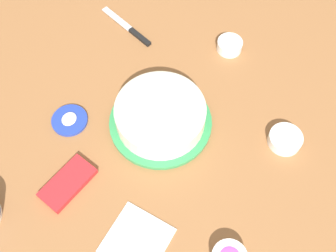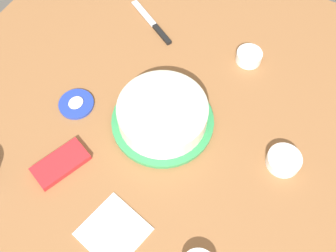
{
  "view_description": "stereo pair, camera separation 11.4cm",
  "coord_description": "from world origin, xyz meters",
  "px_view_note": "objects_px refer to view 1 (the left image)",
  "views": [
    {
      "loc": [
        -0.53,
        -0.15,
        1.03
      ],
      "look_at": [
        0.01,
        0.02,
        0.04
      ],
      "focal_mm": 42.7,
      "sensor_mm": 36.0,
      "label": 1
    },
    {
      "loc": [
        -0.49,
        -0.25,
        1.03
      ],
      "look_at": [
        0.01,
        0.02,
        0.04
      ],
      "focal_mm": 42.7,
      "sensor_mm": 36.0,
      "label": 2
    }
  ],
  "objects_px": {
    "sprinkle_bowl_green": "(285,139)",
    "candy_box_lower": "(68,183)",
    "spreading_knife": "(130,29)",
    "frosted_cake": "(160,115)",
    "paper_napkin": "(136,240)",
    "sprinkle_bowl_orange": "(230,45)",
    "frosting_tub_lid": "(70,120)"
  },
  "relations": [
    {
      "from": "spreading_knife",
      "to": "sprinkle_bowl_green",
      "type": "distance_m",
      "value": 0.63
    },
    {
      "from": "sprinkle_bowl_orange",
      "to": "paper_napkin",
      "type": "xyz_separation_m",
      "value": [
        -0.69,
        0.09,
        -0.02
      ]
    },
    {
      "from": "frosting_tub_lid",
      "to": "paper_napkin",
      "type": "bearing_deg",
      "value": -132.12
    },
    {
      "from": "sprinkle_bowl_orange",
      "to": "paper_napkin",
      "type": "bearing_deg",
      "value": 172.65
    },
    {
      "from": "frosted_cake",
      "to": "sprinkle_bowl_orange",
      "type": "height_order",
      "value": "frosted_cake"
    },
    {
      "from": "sprinkle_bowl_orange",
      "to": "frosting_tub_lid",
      "type": "bearing_deg",
      "value": 136.31
    },
    {
      "from": "frosted_cake",
      "to": "candy_box_lower",
      "type": "distance_m",
      "value": 0.32
    },
    {
      "from": "frosting_tub_lid",
      "to": "candy_box_lower",
      "type": "xyz_separation_m",
      "value": [
        -0.19,
        -0.08,
        0.0
      ]
    },
    {
      "from": "spreading_knife",
      "to": "candy_box_lower",
      "type": "height_order",
      "value": "candy_box_lower"
    },
    {
      "from": "sprinkle_bowl_green",
      "to": "candy_box_lower",
      "type": "relative_size",
      "value": 0.62
    },
    {
      "from": "frosted_cake",
      "to": "paper_napkin",
      "type": "relative_size",
      "value": 2.03
    },
    {
      "from": "paper_napkin",
      "to": "sprinkle_bowl_orange",
      "type": "bearing_deg",
      "value": -7.35
    },
    {
      "from": "sprinkle_bowl_green",
      "to": "paper_napkin",
      "type": "distance_m",
      "value": 0.5
    },
    {
      "from": "frosted_cake",
      "to": "paper_napkin",
      "type": "xyz_separation_m",
      "value": [
        -0.35,
        -0.04,
        -0.04
      ]
    },
    {
      "from": "sprinkle_bowl_green",
      "to": "candy_box_lower",
      "type": "distance_m",
      "value": 0.62
    },
    {
      "from": "sprinkle_bowl_orange",
      "to": "sprinkle_bowl_green",
      "type": "relative_size",
      "value": 0.86
    },
    {
      "from": "spreading_knife",
      "to": "frosted_cake",
      "type": "bearing_deg",
      "value": -146.95
    },
    {
      "from": "paper_napkin",
      "to": "candy_box_lower",
      "type": "bearing_deg",
      "value": 68.53
    },
    {
      "from": "spreading_knife",
      "to": "candy_box_lower",
      "type": "xyz_separation_m",
      "value": [
        -0.58,
        -0.03,
        0.0
      ]
    },
    {
      "from": "frosting_tub_lid",
      "to": "candy_box_lower",
      "type": "relative_size",
      "value": 0.7
    },
    {
      "from": "spreading_knife",
      "to": "sprinkle_bowl_green",
      "type": "relative_size",
      "value": 2.25
    },
    {
      "from": "frosting_tub_lid",
      "to": "paper_napkin",
      "type": "distance_m",
      "value": 0.41
    },
    {
      "from": "frosted_cake",
      "to": "sprinkle_bowl_orange",
      "type": "distance_m",
      "value": 0.37
    },
    {
      "from": "frosting_tub_lid",
      "to": "sprinkle_bowl_orange",
      "type": "xyz_separation_m",
      "value": [
        0.41,
        -0.39,
        0.01
      ]
    },
    {
      "from": "spreading_knife",
      "to": "sprinkle_bowl_green",
      "type": "bearing_deg",
      "value": -116.02
    },
    {
      "from": "frosted_cake",
      "to": "paper_napkin",
      "type": "bearing_deg",
      "value": -172.85
    },
    {
      "from": "frosting_tub_lid",
      "to": "paper_napkin",
      "type": "relative_size",
      "value": 0.72
    },
    {
      "from": "sprinkle_bowl_orange",
      "to": "candy_box_lower",
      "type": "relative_size",
      "value": 0.54
    },
    {
      "from": "spreading_knife",
      "to": "paper_napkin",
      "type": "height_order",
      "value": "spreading_knife"
    },
    {
      "from": "sprinkle_bowl_orange",
      "to": "paper_napkin",
      "type": "distance_m",
      "value": 0.69
    },
    {
      "from": "candy_box_lower",
      "to": "frosted_cake",
      "type": "bearing_deg",
      "value": -13.81
    },
    {
      "from": "frosted_cake",
      "to": "spreading_knife",
      "type": "distance_m",
      "value": 0.39
    }
  ]
}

